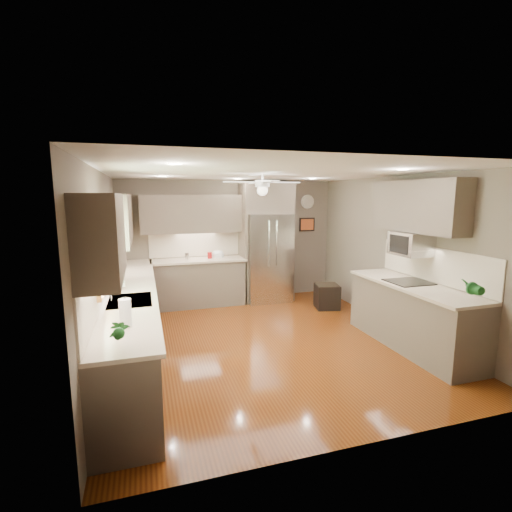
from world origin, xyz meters
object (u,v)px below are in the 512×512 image
canister_b (187,256)px  refrigerator (267,244)px  potted_plant_right (472,288)px  microwave (411,244)px  canister_d (210,255)px  soap_bottle (121,283)px  potted_plant_left (119,330)px  bowl (218,256)px  paper_towel (125,313)px  stool (327,296)px

canister_b → refrigerator: refrigerator is taller
potted_plant_right → microwave: (0.10, 1.21, 0.36)m
microwave → canister_d: bearing=132.5°
soap_bottle → potted_plant_left: bearing=-87.4°
bowl → paper_towel: size_ratio=0.82×
canister_d → stool: bearing=-24.1°
canister_d → soap_bottle: soap_bottle is taller
canister_d → microwave: bearing=-47.5°
potted_plant_left → refrigerator: (2.66, 4.12, 0.10)m
canister_d → bowl: bearing=7.5°
stool → refrigerator: bearing=135.9°
bowl → paper_towel: (-1.63, -3.68, 0.11)m
canister_d → microwave: size_ratio=0.24×
canister_d → paper_towel: paper_towel is taller
soap_bottle → potted_plant_left: size_ratio=0.56×
potted_plant_left → refrigerator: size_ratio=0.12×
potted_plant_right → paper_towel: (-3.86, 0.30, -0.04)m
potted_plant_left → potted_plant_right: (3.89, 0.21, 0.02)m
paper_towel → soap_bottle: bearing=94.4°
potted_plant_left → refrigerator: refrigerator is taller
potted_plant_right → potted_plant_left: bearing=-177.0°
refrigerator → stool: size_ratio=4.75×
canister_b → potted_plant_right: 4.90m
bowl → stool: size_ratio=0.46×
paper_towel → bowl: bearing=66.2°
canister_b → potted_plant_right: size_ratio=0.36×
refrigerator → paper_towel: (-2.64, -3.62, -0.11)m
stool → paper_towel: 4.56m
canister_d → potted_plant_right: potted_plant_right is taller
stool → canister_d: bearing=155.9°
bowl → refrigerator: bearing=-3.7°
canister_b → potted_plant_left: 4.30m
canister_d → refrigerator: (1.19, -0.04, 0.19)m
paper_towel → refrigerator: bearing=53.9°
canister_d → stool: size_ratio=0.26×
soap_bottle → potted_plant_right: 4.38m
microwave → stool: microwave is taller
canister_b → soap_bottle: soap_bottle is taller
canister_d → refrigerator: bearing=-2.0°
canister_d → potted_plant_right: (2.41, -3.96, 0.12)m
canister_d → bowl: (0.18, 0.02, -0.03)m
potted_plant_left → potted_plant_right: potted_plant_right is taller
potted_plant_right → bowl: bearing=119.3°
potted_plant_left → microwave: bearing=19.5°
canister_d → paper_towel: (-1.45, -3.66, 0.08)m
canister_d → stool: 2.45m
soap_bottle → paper_towel: paper_towel is taller
soap_bottle → stool: size_ratio=0.33×
soap_bottle → potted_plant_right: potted_plant_right is taller
soap_bottle → potted_plant_right: (3.98, -1.83, 0.09)m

